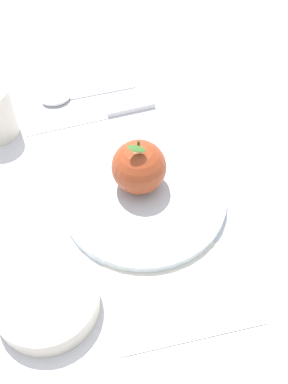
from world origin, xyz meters
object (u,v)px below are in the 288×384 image
at_px(spoon, 66,97).
at_px(linen_napkin, 183,293).
at_px(apple, 139,167).
at_px(knife, 103,115).
at_px(dinner_plate, 144,197).
at_px(side_bowl, 46,299).

height_order(spoon, linen_napkin, spoon).
bearing_deg(apple, spoon, -131.76).
height_order(knife, spoon, spoon).
relative_size(knife, linen_napkin, 1.06).
height_order(dinner_plate, spoon, dinner_plate).
bearing_deg(dinner_plate, linen_napkin, 33.90).
bearing_deg(knife, dinner_plate, 36.54).
relative_size(spoon, linen_napkin, 0.83).
bearing_deg(linen_napkin, spoon, -137.69).
height_order(knife, linen_napkin, knife).
xyz_separation_m(side_bowl, knife, (-0.33, -0.04, -0.02)).
bearing_deg(linen_napkin, apple, -145.80).
relative_size(apple, linen_napkin, 0.50).
distance_m(apple, spoon, 0.24).
xyz_separation_m(dinner_plate, spoon, (-0.17, -0.18, -0.00)).
bearing_deg(side_bowl, knife, -173.11).
xyz_separation_m(apple, linen_napkin, (0.14, 0.10, -0.05)).
distance_m(dinner_plate, knife, 0.18).
distance_m(dinner_plate, apple, 0.05).
distance_m(dinner_plate, spoon, 0.25).
bearing_deg(dinner_plate, side_bowl, -20.74).
relative_size(dinner_plate, linen_napkin, 1.29).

